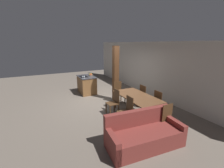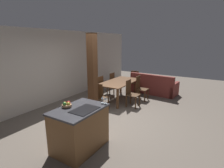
# 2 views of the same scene
# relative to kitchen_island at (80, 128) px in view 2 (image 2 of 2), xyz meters

# --- Properties ---
(ground_plane) EXTENTS (16.00, 16.00, 0.00)m
(ground_plane) POSITION_rel_kitchen_island_xyz_m (1.49, 0.27, -0.47)
(ground_plane) COLOR #665B51
(wall_back) EXTENTS (11.20, 0.08, 2.70)m
(wall_back) POSITION_rel_kitchen_island_xyz_m (1.49, 2.87, 0.88)
(wall_back) COLOR beige
(wall_back) RESTS_ON ground_plane
(kitchen_island) EXTENTS (1.16, 0.80, 0.94)m
(kitchen_island) POSITION_rel_kitchen_island_xyz_m (0.00, 0.00, 0.00)
(kitchen_island) COLOR brown
(kitchen_island) RESTS_ON ground_plane
(fruit_bowl) EXTENTS (0.21, 0.21, 0.12)m
(fruit_bowl) POSITION_rel_kitchen_island_xyz_m (-0.08, 0.27, 0.52)
(fruit_bowl) COLOR #99704C
(fruit_bowl) RESTS_ON kitchen_island
(wine_glass_near) EXTENTS (0.06, 0.06, 0.15)m
(wine_glass_near) POSITION_rel_kitchen_island_xyz_m (0.51, -0.33, 0.59)
(wine_glass_near) COLOR silver
(wine_glass_near) RESTS_ON kitchen_island
(wine_glass_middle) EXTENTS (0.06, 0.06, 0.15)m
(wine_glass_middle) POSITION_rel_kitchen_island_xyz_m (0.51, -0.25, 0.59)
(wine_glass_middle) COLOR silver
(wine_glass_middle) RESTS_ON kitchen_island
(dining_table) EXTENTS (1.94, 1.00, 0.74)m
(dining_table) POSITION_rel_kitchen_island_xyz_m (3.32, 0.87, 0.19)
(dining_table) COLOR brown
(dining_table) RESTS_ON ground_plane
(dining_chair_near_left) EXTENTS (0.40, 0.40, 0.96)m
(dining_chair_near_left) POSITION_rel_kitchen_island_xyz_m (2.89, 0.15, 0.03)
(dining_chair_near_left) COLOR #472D19
(dining_chair_near_left) RESTS_ON ground_plane
(dining_chair_near_right) EXTENTS (0.40, 0.40, 0.96)m
(dining_chair_near_right) POSITION_rel_kitchen_island_xyz_m (3.76, 0.15, 0.03)
(dining_chair_near_right) COLOR #472D19
(dining_chair_near_right) RESTS_ON ground_plane
(dining_chair_far_left) EXTENTS (0.40, 0.40, 0.96)m
(dining_chair_far_left) POSITION_rel_kitchen_island_xyz_m (2.89, 1.59, 0.03)
(dining_chair_far_left) COLOR #472D19
(dining_chair_far_left) RESTS_ON ground_plane
(dining_chair_far_right) EXTENTS (0.40, 0.40, 0.96)m
(dining_chair_far_right) POSITION_rel_kitchen_island_xyz_m (3.76, 1.59, 0.03)
(dining_chair_far_right) COLOR #472D19
(dining_chair_far_right) RESTS_ON ground_plane
(dining_chair_head_end) EXTENTS (0.40, 0.40, 0.96)m
(dining_chair_head_end) POSITION_rel_kitchen_island_xyz_m (1.97, 0.87, 0.03)
(dining_chair_head_end) COLOR #472D19
(dining_chair_head_end) RESTS_ON ground_plane
(dining_chair_foot_end) EXTENTS (0.40, 0.40, 0.96)m
(dining_chair_foot_end) POSITION_rel_kitchen_island_xyz_m (4.67, 0.87, 0.03)
(dining_chair_foot_end) COLOR #472D19
(dining_chair_foot_end) RESTS_ON ground_plane
(couch) EXTENTS (1.01, 2.05, 0.89)m
(couch) POSITION_rel_kitchen_island_xyz_m (4.88, -0.01, -0.17)
(couch) COLOR maroon
(couch) RESTS_ON ground_plane
(timber_post) EXTENTS (0.24, 0.24, 2.52)m
(timber_post) POSITION_rel_kitchen_island_xyz_m (1.63, 0.88, 0.79)
(timber_post) COLOR #4C2D19
(timber_post) RESTS_ON ground_plane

